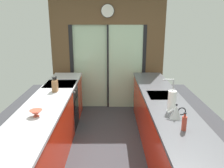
# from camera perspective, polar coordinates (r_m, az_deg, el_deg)

# --- Properties ---
(ground_plane) EXTENTS (5.04, 7.60, 0.02)m
(ground_plane) POSITION_cam_1_polar(r_m,az_deg,el_deg) (4.25, -1.24, -14.49)
(ground_plane) COLOR #38383D
(back_wall_unit) EXTENTS (2.64, 0.12, 2.70)m
(back_wall_unit) POSITION_cam_1_polar(r_m,az_deg,el_deg) (5.50, -1.04, 9.45)
(back_wall_unit) COLOR brown
(back_wall_unit) RESTS_ON ground_plane
(left_counter_run) EXTENTS (0.62, 3.80, 0.92)m
(left_counter_run) POSITION_cam_1_polar(r_m,az_deg,el_deg) (3.74, -15.78, -11.33)
(left_counter_run) COLOR red
(left_counter_run) RESTS_ON ground_plane
(right_counter_run) EXTENTS (0.62, 3.80, 0.92)m
(right_counter_run) POSITION_cam_1_polar(r_m,az_deg,el_deg) (3.85, 12.53, -10.28)
(right_counter_run) COLOR red
(right_counter_run) RESTS_ON ground_plane
(sink_faucet) EXTENTS (0.19, 0.02, 0.27)m
(sink_faucet) POSITION_cam_1_polar(r_m,az_deg,el_deg) (3.89, 14.42, -0.11)
(sink_faucet) COLOR #B7BABC
(sink_faucet) RESTS_ON right_counter_run
(oven_range) EXTENTS (0.60, 0.60, 0.92)m
(oven_range) POSITION_cam_1_polar(r_m,az_deg,el_deg) (4.73, -12.26, -5.33)
(oven_range) COLOR black
(oven_range) RESTS_ON ground_plane
(mixing_bowl) EXTENTS (0.17, 0.17, 0.09)m
(mixing_bowl) POSITION_cam_1_polar(r_m,az_deg,el_deg) (3.14, -18.18, -6.81)
(mixing_bowl) COLOR #BC4C38
(mixing_bowl) RESTS_ON left_counter_run
(knife_block) EXTENTS (0.08, 0.14, 0.27)m
(knife_block) POSITION_cam_1_polar(r_m,az_deg,el_deg) (4.09, -13.85, -0.39)
(knife_block) COLOR brown
(knife_block) RESTS_ON left_counter_run
(kettle) EXTENTS (0.23, 0.15, 0.19)m
(kettle) POSITION_cam_1_polar(r_m,az_deg,el_deg) (3.04, 15.52, -6.62)
(kettle) COLOR #B7BABC
(kettle) RESTS_ON right_counter_run
(soap_bottle) EXTENTS (0.06, 0.06, 0.21)m
(soap_bottle) POSITION_cam_1_polar(r_m,az_deg,el_deg) (2.74, 17.35, -9.15)
(soap_bottle) COLOR #B23D2D
(soap_bottle) RESTS_ON right_counter_run
(paper_towel_roll) EXTENTS (0.13, 0.13, 0.32)m
(paper_towel_roll) POSITION_cam_1_polar(r_m,az_deg,el_deg) (3.22, 14.52, -4.14)
(paper_towel_roll) COLOR #B7BABC
(paper_towel_roll) RESTS_ON right_counter_run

